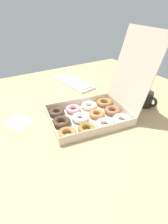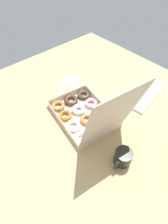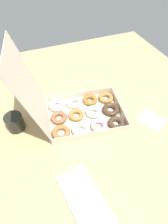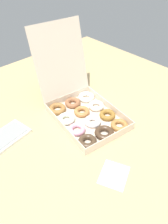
{
  "view_description": "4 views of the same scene",
  "coord_description": "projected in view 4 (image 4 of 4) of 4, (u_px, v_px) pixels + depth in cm",
  "views": [
    {
      "loc": [
        71.11,
        -46.44,
        56.75
      ],
      "look_at": [
        -0.36,
        -3.08,
        3.98
      ],
      "focal_mm": 28.0,
      "sensor_mm": 36.0,
      "label": 1
    },
    {
      "loc": [
        52.01,
        56.41,
        90.94
      ],
      "look_at": [
        -0.08,
        -1.9,
        2.33
      ],
      "focal_mm": 28.0,
      "sensor_mm": 36.0,
      "label": 2
    },
    {
      "loc": [
        -61.42,
        23.83,
        79.72
      ],
      "look_at": [
        2.78,
        -1.1,
        1.98
      ],
      "focal_mm": 28.0,
      "sensor_mm": 36.0,
      "label": 3
    },
    {
      "loc": [
        -64.28,
        -68.21,
        83.53
      ],
      "look_at": [
        0.31,
        -0.2,
        5.16
      ],
      "focal_mm": 35.0,
      "sensor_mm": 36.0,
      "label": 4
    }
  ],
  "objects": [
    {
      "name": "donut_box",
      "position": [
        84.0,
        110.0,
        1.25
      ],
      "size": [
        40.29,
        58.3,
        46.59
      ],
      "color": "beige",
      "rests_on": "ground_plane"
    },
    {
      "name": "coffee_mug",
      "position": [
        53.0,
        82.0,
        1.47
      ],
      "size": [
        13.38,
        9.52,
        9.38
      ],
      "color": "black",
      "rests_on": "ground_plane"
    },
    {
      "name": "ground_plane",
      "position": [
        83.0,
        120.0,
        1.26
      ],
      "size": [
        180.0,
        180.0,
        2.0
      ],
      "primitive_type": "cube",
      "color": "tan"
    },
    {
      "name": "paper_napkin",
      "position": [
        114.0,
        175.0,
        0.97
      ],
      "size": [
        17.08,
        16.05,
        0.15
      ],
      "primitive_type": "cube",
      "rotation": [
        0.0,
        0.0,
        0.42
      ],
      "color": "white",
      "rests_on": "ground_plane"
    }
  ]
}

